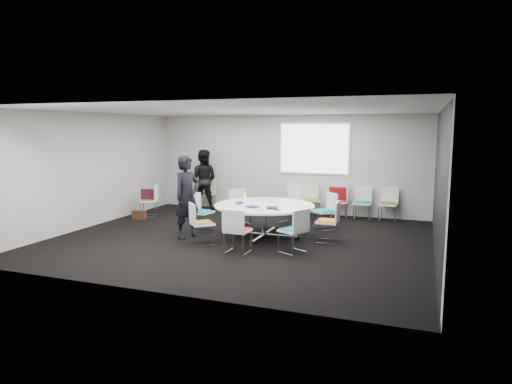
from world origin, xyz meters
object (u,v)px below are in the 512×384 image
(person_main, at_px, (187,197))
(maroon_bag, at_px, (149,194))
(chair_ring_g, at_px, (237,239))
(person_back, at_px, (203,180))
(chair_back_a, at_px, (291,205))
(chair_ring_h, at_px, (293,239))
(chair_person_back, at_px, (206,200))
(cup, at_px, (271,200))
(chair_back_d, at_px, (362,209))
(chair_ring_f, at_px, (202,231))
(chair_ring_a, at_px, (328,229))
(chair_back_b, at_px, (311,206))
(laptop, at_px, (242,203))
(chair_back_c, at_px, (339,208))
(chair_back_e, at_px, (388,210))
(chair_ring_b, at_px, (325,218))
(chair_ring_c, at_px, (290,213))
(chair_spare_left, at_px, (150,207))
(brown_bag, at_px, (139,215))
(conference_table, at_px, (264,213))
(chair_ring_d, at_px, (240,214))
(chair_ring_e, at_px, (202,219))

(person_main, distance_m, maroon_bag, 2.85)
(chair_ring_g, distance_m, person_back, 5.00)
(chair_back_a, distance_m, maroon_bag, 3.96)
(chair_ring_h, distance_m, chair_person_back, 5.44)
(cup, bearing_deg, chair_back_d, 52.64)
(chair_ring_f, distance_m, person_back, 4.21)
(chair_ring_a, relative_size, chair_back_a, 1.00)
(chair_ring_a, xyz_separation_m, chair_back_b, (-1.02, 2.73, 0.00))
(chair_back_d, relative_size, laptop, 2.48)
(chair_back_c, xyz_separation_m, chair_back_e, (1.29, 0.00, 0.00))
(chair_ring_b, bearing_deg, chair_ring_c, 22.45)
(chair_ring_f, distance_m, chair_back_d, 4.77)
(chair_spare_left, relative_size, person_main, 0.48)
(chair_person_back, bearing_deg, chair_ring_b, 162.50)
(chair_ring_c, height_order, chair_ring_h, same)
(chair_ring_b, distance_m, chair_back_c, 1.60)
(chair_back_e, distance_m, brown_bag, 6.61)
(person_main, bearing_deg, person_back, 41.87)
(conference_table, distance_m, chair_ring_d, 1.49)
(chair_ring_h, bearing_deg, chair_ring_d, 69.91)
(chair_ring_e, height_order, chair_back_a, same)
(chair_ring_f, height_order, chair_ring_h, same)
(chair_back_c, relative_size, chair_person_back, 1.00)
(cup, xyz_separation_m, maroon_bag, (-3.78, 0.72, -0.16))
(chair_person_back, xyz_separation_m, laptop, (2.32, -2.83, 0.47))
(chair_ring_e, bearing_deg, chair_back_d, 137.18)
(chair_ring_a, distance_m, chair_ring_d, 2.66)
(chair_ring_b, relative_size, chair_back_c, 1.00)
(chair_back_d, distance_m, brown_bag, 5.97)
(chair_ring_a, distance_m, chair_ring_h, 1.18)
(chair_ring_e, relative_size, chair_person_back, 1.00)
(chair_ring_e, distance_m, laptop, 1.17)
(person_back, xyz_separation_m, cup, (2.87, -2.22, -0.12))
(chair_ring_b, xyz_separation_m, chair_back_c, (0.05, 1.60, 0.00))
(laptop, bearing_deg, chair_ring_c, -30.75)
(chair_ring_c, bearing_deg, chair_ring_h, 131.70)
(chair_back_c, distance_m, chair_back_e, 1.29)
(chair_back_a, distance_m, person_back, 2.76)
(conference_table, xyz_separation_m, chair_ring_f, (-1.01, -1.09, -0.26))
(person_back, bearing_deg, chair_back_a, 170.30)
(maroon_bag, bearing_deg, laptop, -19.92)
(chair_ring_d, height_order, brown_bag, chair_ring_d)
(person_main, height_order, laptop, person_main)
(chair_ring_e, bearing_deg, chair_back_b, 151.98)
(chair_back_b, xyz_separation_m, chair_person_back, (-3.27, 0.05, 0.00))
(chair_ring_c, distance_m, chair_ring_d, 1.29)
(chair_ring_e, height_order, cup, chair_ring_e)
(chair_ring_d, bearing_deg, chair_ring_b, 139.66)
(chair_ring_g, bearing_deg, chair_ring_a, 46.57)
(chair_back_e, xyz_separation_m, person_main, (-4.04, -3.46, 0.64))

